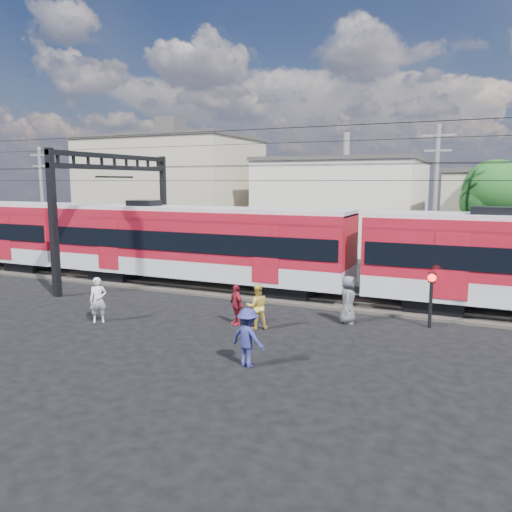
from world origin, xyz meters
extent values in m
plane|color=black|center=(0.00, 0.00, 0.00)|extent=(120.00, 120.00, 0.00)
cube|color=#2D2823|center=(0.00, 8.00, 0.06)|extent=(70.00, 3.40, 0.12)
cube|color=#59544C|center=(0.00, 7.25, 0.18)|extent=(70.00, 0.12, 0.12)
cube|color=#59544C|center=(0.00, 8.75, 0.18)|extent=(70.00, 0.12, 0.12)
cube|color=black|center=(-16.61, 8.00, 0.35)|extent=(2.40, 2.20, 0.70)
cube|color=black|center=(-10.05, 8.00, 0.35)|extent=(2.40, 2.20, 0.70)
cube|color=black|center=(0.19, 8.00, 0.35)|extent=(2.40, 2.20, 0.70)
cube|color=#A8ABB0|center=(-4.93, 8.00, 1.15)|extent=(16.00, 3.00, 0.90)
cube|color=maroon|center=(-4.93, 8.00, 2.80)|extent=(16.00, 3.00, 2.40)
cube|color=black|center=(-4.93, 8.00, 2.55)|extent=(15.68, 3.08, 0.95)
cube|color=#A8ABB0|center=(-4.93, 8.00, 4.05)|extent=(16.00, 2.60, 0.25)
cube|color=black|center=(6.75, 8.00, 0.35)|extent=(2.40, 2.20, 0.70)
cube|color=black|center=(-10.00, 3.50, 3.50)|extent=(0.30, 0.30, 7.00)
cube|color=black|center=(-10.00, 12.50, 3.50)|extent=(0.30, 0.30, 7.00)
cube|color=black|center=(-10.00, 8.00, 6.80)|extent=(0.25, 9.30, 0.25)
cube|color=black|center=(-10.00, 8.00, 6.20)|extent=(0.25, 9.30, 0.25)
cylinder|color=black|center=(0.00, 7.30, 5.50)|extent=(70.00, 0.03, 0.03)
cylinder|color=black|center=(0.00, 8.70, 5.50)|extent=(70.00, 0.03, 0.03)
cylinder|color=black|center=(0.00, 7.30, 6.20)|extent=(70.00, 0.03, 0.03)
cylinder|color=black|center=(0.00, 8.70, 6.20)|extent=(70.00, 0.03, 0.03)
cylinder|color=black|center=(0.00, 4.50, 7.50)|extent=(70.00, 0.03, 0.03)
cylinder|color=black|center=(0.00, 11.50, 7.50)|extent=(70.00, 0.03, 0.03)
cube|color=gray|center=(-17.00, 24.00, 4.50)|extent=(14.00, 10.00, 9.00)
cube|color=#3F3D3A|center=(-17.00, 24.00, 9.15)|extent=(14.28, 10.20, 0.30)
cube|color=beige|center=(-2.00, 27.00, 3.50)|extent=(12.00, 12.00, 7.00)
cube|color=#3F3D3A|center=(-2.00, 27.00, 7.15)|extent=(12.24, 12.24, 0.30)
cylinder|color=slate|center=(6.00, 15.00, 4.25)|extent=(0.24, 0.24, 8.50)
cube|color=slate|center=(6.00, 15.00, 7.90)|extent=(1.80, 0.12, 0.12)
cube|color=slate|center=(6.00, 15.00, 7.10)|extent=(1.40, 0.12, 0.12)
cylinder|color=slate|center=(-22.00, 14.00, 4.00)|extent=(0.24, 0.24, 8.00)
cube|color=slate|center=(-22.00, 14.00, 7.40)|extent=(1.80, 0.12, 0.12)
cube|color=slate|center=(-22.00, 14.00, 6.60)|extent=(1.40, 0.12, 0.12)
cylinder|color=#382619|center=(9.00, 18.00, 1.96)|extent=(0.36, 0.36, 3.92)
sphere|color=#154C18|center=(9.00, 18.00, 4.90)|extent=(3.64, 3.64, 3.64)
sphere|color=#154C18|center=(9.60, 18.30, 4.20)|extent=(2.80, 2.80, 2.80)
imported|color=silver|center=(-5.13, 0.86, 0.89)|extent=(0.77, 0.74, 1.77)
imported|color=gold|center=(0.90, 2.60, 0.85)|extent=(1.04, 0.98, 1.70)
imported|color=navy|center=(2.22, -1.04, 0.89)|extent=(1.28, 0.93, 1.78)
imported|color=maroon|center=(-0.06, 2.76, 0.79)|extent=(0.97, 0.87, 1.58)
imported|color=#515157|center=(3.82, 4.68, 0.94)|extent=(0.74, 1.00, 1.87)
cylinder|color=black|center=(6.79, 5.38, 0.99)|extent=(0.13, 0.13, 1.97)
sphere|color=#FF140C|center=(6.79, 5.38, 1.92)|extent=(0.31, 0.31, 0.31)
cube|color=black|center=(6.79, 5.38, 1.92)|extent=(0.27, 0.07, 0.38)
camera|label=1|loc=(8.27, -13.93, 5.48)|focal=35.00mm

